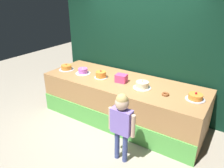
# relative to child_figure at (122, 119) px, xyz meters

# --- Properties ---
(ground_plane) EXTENTS (12.00, 12.00, 0.00)m
(ground_plane) POSITION_rel_child_figure_xyz_m (-0.61, 0.48, -0.76)
(ground_plane) COLOR #ADA38E
(stage_platform) EXTENTS (3.30, 1.18, 0.86)m
(stage_platform) POSITION_rel_child_figure_xyz_m (-0.61, 1.05, -0.33)
(stage_platform) COLOR #B27F4C
(stage_platform) RESTS_ON ground_plane
(curtain_backdrop) EXTENTS (3.85, 0.08, 3.04)m
(curtain_backdrop) POSITION_rel_child_figure_xyz_m (-0.61, 1.73, 0.76)
(curtain_backdrop) COLOR black
(curtain_backdrop) RESTS_ON ground_plane
(child_figure) EXTENTS (0.46, 0.21, 1.18)m
(child_figure) POSITION_rel_child_figure_xyz_m (0.00, 0.00, 0.00)
(child_figure) COLOR #3F4C8C
(child_figure) RESTS_ON ground_plane
(pink_box) EXTENTS (0.23, 0.20, 0.15)m
(pink_box) POSITION_rel_child_figure_xyz_m (-0.61, 1.00, 0.18)
(pink_box) COLOR #F54482
(pink_box) RESTS_ON stage_platform
(donut) EXTENTS (0.13, 0.13, 0.04)m
(donut) POSITION_rel_child_figure_xyz_m (0.32, 0.92, 0.12)
(donut) COLOR brown
(donut) RESTS_ON stage_platform
(cake_far_left) EXTENTS (0.34, 0.34, 0.13)m
(cake_far_left) POSITION_rel_child_figure_xyz_m (-2.01, 0.93, 0.15)
(cake_far_left) COLOR silver
(cake_far_left) RESTS_ON stage_platform
(cake_left) EXTENTS (0.32, 0.32, 0.15)m
(cake_left) POSITION_rel_child_figure_xyz_m (-1.54, 0.95, 0.15)
(cake_left) COLOR white
(cake_left) RESTS_ON stage_platform
(cake_center) EXTENTS (0.27, 0.27, 0.16)m
(cake_center) POSITION_rel_child_figure_xyz_m (-1.08, 0.97, 0.16)
(cake_center) COLOR white
(cake_center) RESTS_ON stage_platform
(cake_right) EXTENTS (0.33, 0.33, 0.18)m
(cake_right) POSITION_rel_child_figure_xyz_m (-0.14, 0.97, 0.16)
(cake_right) COLOR silver
(cake_right) RESTS_ON stage_platform
(cake_far_right) EXTENTS (0.32, 0.32, 0.14)m
(cake_far_right) POSITION_rel_child_figure_xyz_m (0.79, 1.04, 0.15)
(cake_far_right) COLOR silver
(cake_far_right) RESTS_ON stage_platform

